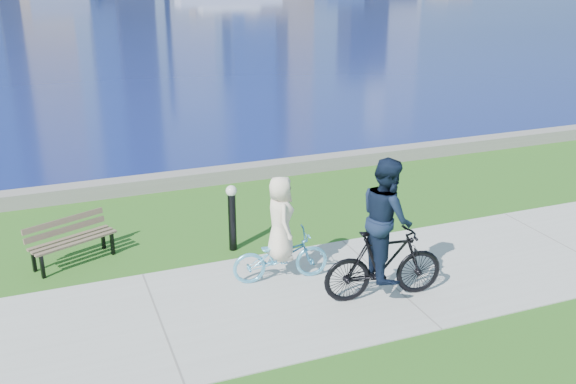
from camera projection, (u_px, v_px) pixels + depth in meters
name	position (u px, v px, depth m)	size (l,w,h in m)	color
ground	(385.00, 280.00, 11.40)	(320.00, 320.00, 0.00)	#245616
concrete_path	(385.00, 279.00, 11.39)	(80.00, 3.50, 0.02)	#A3A49E
seawall	(268.00, 169.00, 16.76)	(90.00, 0.50, 0.35)	slate
bay_water	(78.00, 6.00, 74.35)	(320.00, 131.00, 0.01)	#0D1956
park_bench	(70.00, 237.00, 11.92)	(1.68, 1.12, 0.82)	black
bollard_lamp	(232.00, 213.00, 12.32)	(0.22, 0.22, 1.33)	black
cyclist_woman	(280.00, 242.00, 11.14)	(0.80, 1.77, 1.92)	#60BFEA
cyclist_man	(385.00, 242.00, 10.43)	(0.88, 2.11, 2.45)	black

